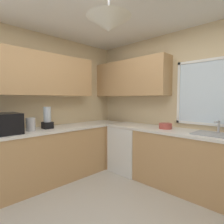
{
  "coord_description": "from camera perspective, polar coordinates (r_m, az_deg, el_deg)",
  "views": [
    {
      "loc": [
        1.32,
        -1.29,
        1.39
      ],
      "look_at": [
        -0.58,
        0.63,
        1.2
      ],
      "focal_mm": 29.51,
      "sensor_mm": 36.0,
      "label": 1
    }
  ],
  "objects": [
    {
      "name": "sink_assembly",
      "position": [
        2.9,
        29.32,
        -5.94
      ],
      "size": [
        0.54,
        0.4,
        0.19
      ],
      "color": "#9EA0A5",
      "rests_on": "counter_run_back"
    },
    {
      "name": "bowl",
      "position": [
        3.16,
        16.23,
        -4.19
      ],
      "size": [
        0.21,
        0.21,
        0.09
      ],
      "primitive_type": "cylinder",
      "color": "#B74C42",
      "rests_on": "counter_run_back"
    },
    {
      "name": "kettle",
      "position": [
        3.1,
        -23.91,
        -3.49
      ],
      "size": [
        0.14,
        0.14,
        0.2
      ],
      "primitive_type": "cylinder",
      "color": "#B7B7BC",
      "rests_on": "counter_run_left"
    },
    {
      "name": "blender_appliance",
      "position": [
        3.22,
        -19.41,
        -2.01
      ],
      "size": [
        0.15,
        0.15,
        0.36
      ],
      "color": "black",
      "rests_on": "counter_run_left"
    },
    {
      "name": "counter_run_left",
      "position": [
        3.3,
        -20.82,
        -12.75
      ],
      "size": [
        0.65,
        3.27,
        0.9
      ],
      "color": "tan",
      "rests_on": "ground_plane"
    },
    {
      "name": "dishwasher",
      "position": [
        3.65,
        5.35,
        -11.27
      ],
      "size": [
        0.6,
        0.6,
        0.86
      ],
      "primitive_type": "cube",
      "color": "white",
      "rests_on": "ground_plane"
    },
    {
      "name": "counter_run_back",
      "position": [
        3.11,
        22.27,
        -13.79
      ],
      "size": [
        2.96,
        0.65,
        0.9
      ],
      "color": "tan",
      "rests_on": "ground_plane"
    },
    {
      "name": "microwave",
      "position": [
        3.01,
        -30.28,
        -3.07
      ],
      "size": [
        0.48,
        0.36,
        0.29
      ],
      "primitive_type": "cube",
      "color": "black",
      "rests_on": "counter_run_left"
    },
    {
      "name": "room_shell",
      "position": [
        2.46,
        0.58,
        11.97
      ],
      "size": [
        3.87,
        3.66,
        2.6
      ],
      "color": "beige",
      "rests_on": "ground_plane"
    }
  ]
}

